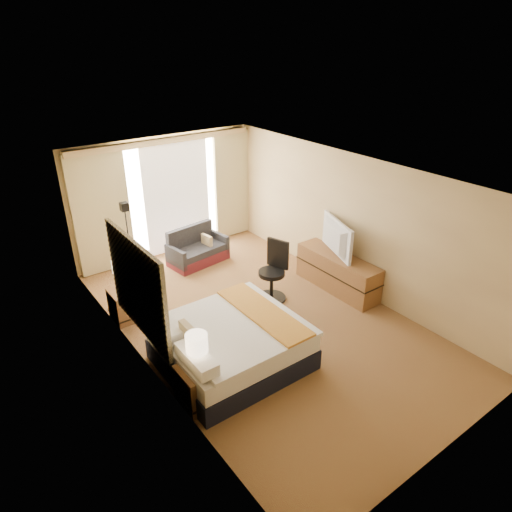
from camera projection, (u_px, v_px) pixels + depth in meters
floor at (262, 320)px, 7.96m from camera, size 4.20×7.00×0.02m
ceiling at (263, 175)px, 6.81m from camera, size 4.20×7.00×0.02m
wall_back at (165, 196)px, 9.91m from camera, size 4.20×0.02×2.60m
wall_front at (460, 369)px, 4.86m from camera, size 4.20×0.02×2.60m
wall_left at (140, 293)px, 6.27m from camera, size 0.02×7.00×2.60m
wall_right at (352, 224)px, 8.50m from camera, size 0.02×7.00×2.60m
headboard at (137, 287)px, 6.44m from camera, size 0.06×1.85×1.50m
nightstand_left at (197, 386)px, 6.09m from camera, size 0.45×0.52×0.55m
nightstand_right at (125, 304)px, 7.89m from camera, size 0.45×0.52×0.55m
media_dresser at (337, 272)px, 8.78m from camera, size 0.50×1.80×0.70m
window at (176, 193)px, 10.01m from camera, size 2.30×0.02×2.30m
curtains at (167, 193)px, 9.78m from camera, size 4.12×0.19×2.56m
bed at (231, 344)px, 6.77m from camera, size 1.98×1.81×0.96m
loveseat at (197, 251)px, 9.85m from camera, size 1.32×0.83×0.78m
floor_lamp at (127, 225)px, 8.90m from camera, size 0.20×0.20×1.58m
desk_chair at (273, 274)px, 8.41m from camera, size 0.56×0.56×1.14m
lamp_left at (197, 344)px, 5.71m from camera, size 0.28×0.28×0.60m
lamp_right at (120, 267)px, 7.63m from camera, size 0.27×0.27×0.56m
tissue_box at (204, 371)px, 5.87m from camera, size 0.12×0.12×0.11m
telephone at (132, 288)px, 7.78m from camera, size 0.24×0.21×0.08m
television at (331, 237)px, 8.58m from camera, size 0.55×1.14×0.67m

